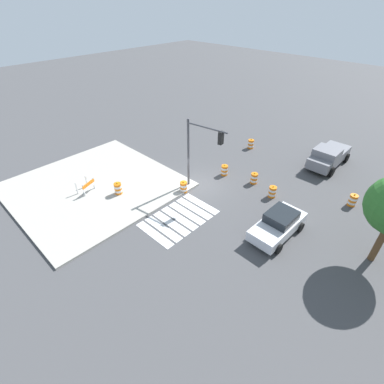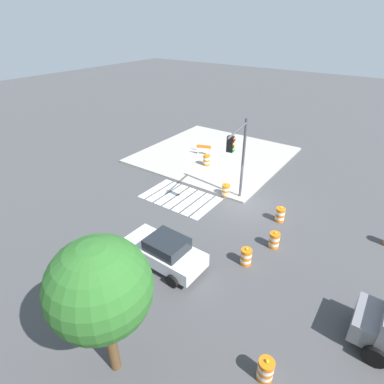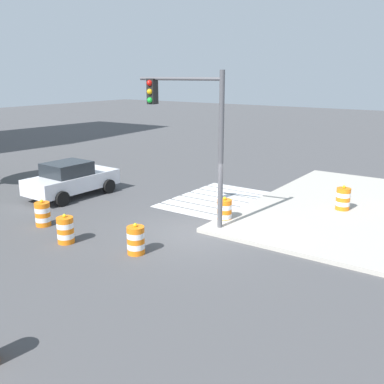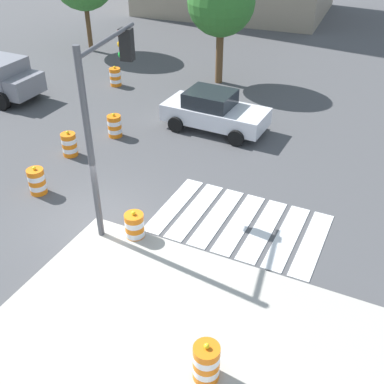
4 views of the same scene
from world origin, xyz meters
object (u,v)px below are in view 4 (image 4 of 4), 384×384
(traffic_barrel_on_sidewalk, at_px, (206,362))
(street_tree_streetside_near, at_px, (221,2))
(sports_car, at_px, (214,111))
(traffic_barrel_median_near, at_px, (37,181))
(traffic_barrel_far_curb, at_px, (69,144))
(traffic_light_pole, at_px, (105,98))
(traffic_barrel_lane_center, at_px, (135,227))
(traffic_barrel_crosswalk_end, at_px, (115,126))
(traffic_barrel_median_far, at_px, (115,77))

(traffic_barrel_on_sidewalk, xyz_separation_m, street_tree_streetside_near, (-6.58, 16.23, 3.35))
(sports_car, bearing_deg, traffic_barrel_median_near, -115.65)
(traffic_barrel_far_curb, distance_m, traffic_light_pole, 5.70)
(traffic_barrel_median_near, relative_size, traffic_barrel_far_curb, 1.00)
(traffic_barrel_median_near, bearing_deg, traffic_light_pole, 0.79)
(traffic_barrel_on_sidewalk, bearing_deg, traffic_barrel_far_curb, 142.55)
(traffic_barrel_lane_center, distance_m, traffic_light_pole, 3.71)
(traffic_light_pole, bearing_deg, traffic_barrel_far_curb, 146.31)
(traffic_barrel_crosswalk_end, height_order, traffic_barrel_median_near, same)
(sports_car, height_order, traffic_barrel_far_curb, sports_car)
(traffic_barrel_median_near, relative_size, traffic_light_pole, 0.19)
(traffic_barrel_far_curb, bearing_deg, traffic_barrel_crosswalk_end, 72.55)
(sports_car, distance_m, traffic_barrel_crosswalk_end, 4.13)
(traffic_barrel_median_far, height_order, traffic_barrel_on_sidewalk, traffic_barrel_on_sidewalk)
(traffic_barrel_median_near, xyz_separation_m, street_tree_streetside_near, (1.41, 12.16, 3.50))
(traffic_barrel_crosswalk_end, bearing_deg, traffic_barrel_lane_center, -51.70)
(traffic_barrel_on_sidewalk, bearing_deg, traffic_light_pole, 139.88)
(sports_car, distance_m, traffic_barrel_on_sidewalk, 12.00)
(traffic_barrel_median_far, distance_m, street_tree_streetside_near, 6.35)
(traffic_barrel_median_near, distance_m, street_tree_streetside_near, 12.74)
(traffic_barrel_median_near, bearing_deg, street_tree_streetside_near, 83.38)
(traffic_barrel_on_sidewalk, bearing_deg, street_tree_streetside_near, 112.06)
(traffic_barrel_median_near, height_order, street_tree_streetside_near, street_tree_streetside_near)
(traffic_barrel_median_far, relative_size, traffic_barrel_lane_center, 1.00)
(sports_car, distance_m, street_tree_streetside_near, 6.34)
(traffic_barrel_lane_center, height_order, traffic_barrel_on_sidewalk, traffic_barrel_on_sidewalk)
(traffic_barrel_lane_center, relative_size, traffic_light_pole, 0.19)
(sports_car, height_order, traffic_barrel_median_far, sports_car)
(traffic_barrel_median_near, xyz_separation_m, traffic_light_pole, (3.11, 0.04, 3.46))
(traffic_barrel_median_far, bearing_deg, traffic_barrel_median_near, -71.61)
(traffic_barrel_crosswalk_end, height_order, street_tree_streetside_near, street_tree_streetside_near)
(traffic_barrel_crosswalk_end, distance_m, traffic_barrel_far_curb, 2.18)
(traffic_barrel_median_near, bearing_deg, traffic_barrel_median_far, 108.39)
(traffic_barrel_crosswalk_end, distance_m, traffic_barrel_median_far, 5.74)
(traffic_barrel_median_far, xyz_separation_m, traffic_barrel_far_curb, (2.48, -6.90, 0.00))
(traffic_barrel_crosswalk_end, relative_size, traffic_barrel_far_curb, 1.00)
(traffic_barrel_crosswalk_end, height_order, traffic_light_pole, traffic_light_pole)
(traffic_light_pole, bearing_deg, sports_car, 87.92)
(traffic_barrel_lane_center, bearing_deg, street_tree_streetside_near, 102.32)
(sports_car, distance_m, traffic_barrel_median_near, 7.78)
(traffic_barrel_on_sidewalk, distance_m, street_tree_streetside_near, 17.83)
(traffic_barrel_far_curb, xyz_separation_m, street_tree_streetside_near, (2.07, 9.60, 3.50))
(traffic_barrel_far_curb, distance_m, street_tree_streetside_near, 10.43)
(sports_car, height_order, traffic_light_pole, traffic_light_pole)
(traffic_barrel_crosswalk_end, distance_m, traffic_barrel_median_near, 4.64)
(sports_car, distance_m, traffic_barrel_far_curb, 6.01)
(traffic_barrel_on_sidewalk, distance_m, traffic_light_pole, 7.18)
(traffic_barrel_median_near, xyz_separation_m, traffic_barrel_lane_center, (4.22, -0.71, 0.00))
(traffic_barrel_far_curb, relative_size, street_tree_streetside_near, 0.18)
(traffic_light_pole, bearing_deg, traffic_barrel_crosswalk_end, 124.14)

